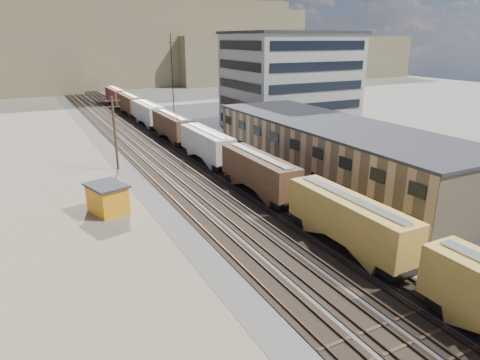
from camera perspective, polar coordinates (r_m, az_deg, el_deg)
name	(u,v)px	position (r m, az deg, el deg)	size (l,w,h in m)	color
ground	(396,321)	(30.48, 20.11, -17.27)	(300.00, 300.00, 0.00)	#6B6356
ballast_bed	(160,149)	(70.84, -10.58, 4.04)	(18.00, 200.00, 0.06)	#4C4742
dirt_yard	(27,186)	(58.49, -26.55, -0.71)	(24.00, 180.00, 0.03)	#715F4E
asphalt_lot	(326,154)	(67.88, 11.46, 3.36)	(26.00, 120.00, 0.04)	#232326
rail_tracks	(157,149)	(70.67, -11.01, 4.05)	(11.40, 200.00, 0.24)	black
freight_train	(188,134)	(68.83, -6.99, 6.17)	(3.00, 119.74, 4.46)	black
warehouse	(334,151)	(55.18, 12.40, 3.74)	(12.40, 40.40, 7.25)	tan
office_tower	(289,81)	(85.64, 6.59, 12.95)	(22.60, 18.60, 18.45)	#9E998E
utility_pole_north	(115,131)	(60.13, -16.37, 6.23)	(2.20, 0.32, 10.00)	#382619
radio_mast	(173,85)	(80.48, -8.96, 12.41)	(1.20, 0.16, 18.00)	black
hills_north	(66,47)	(184.90, -22.17, 16.15)	(265.00, 80.00, 32.00)	brown
maintenance_shed	(108,198)	(45.96, -17.25, -2.34)	(4.34, 4.99, 3.10)	orange
parked_car_blue	(287,134)	(78.45, 6.24, 6.16)	(2.41, 5.24, 1.46)	navy
parked_car_far	(277,118)	(93.10, 5.02, 8.19)	(1.94, 4.83, 1.65)	silver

